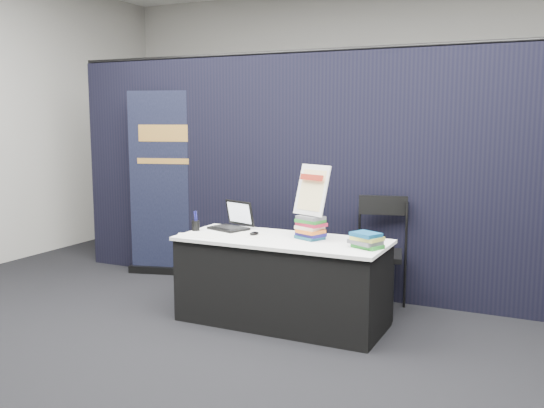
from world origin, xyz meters
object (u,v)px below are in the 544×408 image
(info_sign, at_px, (312,191))
(book_stack_short, at_px, (366,240))
(pullup_banner, at_px, (165,194))
(stacking_chair, at_px, (377,248))
(laptop, at_px, (231,222))
(display_table, at_px, (282,281))
(book_stack_tall, at_px, (310,228))

(info_sign, bearing_deg, book_stack_short, 4.14)
(pullup_banner, bearing_deg, info_sign, -37.65)
(pullup_banner, height_order, stacking_chair, pullup_banner)
(laptop, distance_m, pullup_banner, 1.48)
(book_stack_short, xyz_separation_m, info_sign, (-0.53, 0.16, 0.35))
(book_stack_short, height_order, stacking_chair, stacking_chair)
(pullup_banner, bearing_deg, display_table, -42.53)
(laptop, xyz_separation_m, info_sign, (0.84, -0.10, 0.35))
(book_stack_short, relative_size, stacking_chair, 0.25)
(book_stack_tall, bearing_deg, pullup_banner, 157.49)
(book_stack_tall, height_order, info_sign, info_sign)
(book_stack_short, xyz_separation_m, pullup_banner, (-2.65, 1.01, 0.10))
(laptop, height_order, book_stack_tall, laptop)
(info_sign, distance_m, pullup_banner, 2.29)
(laptop, height_order, book_stack_short, laptop)
(laptop, bearing_deg, display_table, -0.13)
(book_stack_tall, distance_m, info_sign, 0.31)
(laptop, xyz_separation_m, pullup_banner, (-1.27, 0.75, 0.10))
(info_sign, height_order, pullup_banner, pullup_banner)
(laptop, bearing_deg, info_sign, 11.23)
(laptop, bearing_deg, stacking_chair, 39.99)
(display_table, height_order, info_sign, info_sign)
(book_stack_tall, relative_size, stacking_chair, 0.24)
(info_sign, bearing_deg, laptop, -165.26)
(laptop, height_order, info_sign, info_sign)
(laptop, xyz_separation_m, stacking_chair, (1.24, 0.51, -0.23))
(display_table, distance_m, stacking_chair, 0.97)
(stacking_chair, bearing_deg, display_table, -145.30)
(laptop, relative_size, book_stack_short, 1.49)
(book_stack_tall, bearing_deg, info_sign, 90.00)
(display_table, relative_size, stacking_chair, 1.72)
(laptop, xyz_separation_m, book_stack_short, (1.37, -0.26, 0.00))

